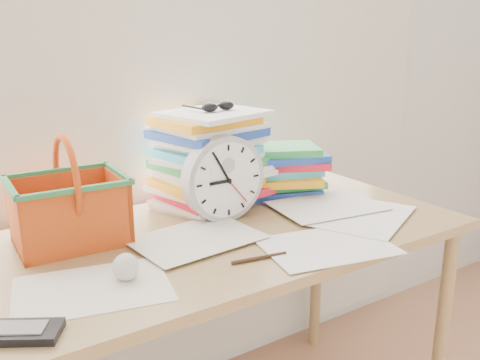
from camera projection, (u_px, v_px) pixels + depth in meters
curtain at (153, 28)px, 1.65m from camera, size 2.40×0.01×2.50m
desk at (220, 256)px, 1.52m from camera, size 1.40×0.70×0.75m
paper_stack at (210, 159)px, 1.69m from camera, size 0.40×0.36×0.30m
clock at (223, 178)px, 1.56m from camera, size 0.25×0.05×0.25m
sunglasses at (218, 106)px, 1.65m from camera, size 0.15×0.13×0.03m
book_stack at (286, 170)px, 1.82m from camera, size 0.34×0.30×0.17m
basket at (68, 191)px, 1.39m from camera, size 0.30×0.24×0.29m
crumpled_ball at (125, 267)px, 1.21m from camera, size 0.06×0.06×0.06m
pen at (259, 258)px, 1.32m from camera, size 0.15×0.04×0.01m
calculator at (16, 332)px, 0.99m from camera, size 0.18×0.15×0.02m
scattered_papers at (219, 229)px, 1.50m from camera, size 1.26×0.42×0.02m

